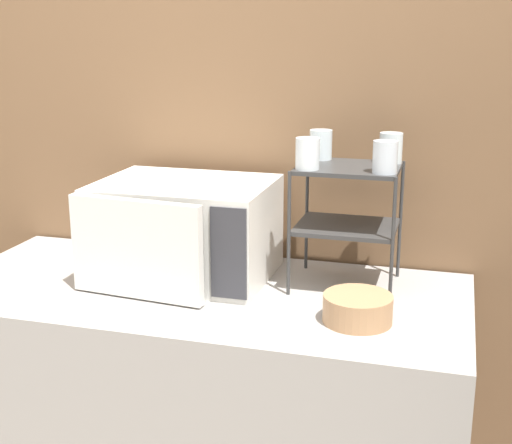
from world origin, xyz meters
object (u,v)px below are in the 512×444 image
Objects in this scene: dish_rack at (348,200)px; bowl at (358,309)px; glass_front_left at (307,154)px; glass_back_left at (321,145)px; glass_front_right at (385,157)px; microwave at (183,230)px; glass_back_right at (391,148)px.

bowl is at bearing -74.09° from dish_rack.
glass_front_left is 0.16m from glass_back_left.
bowl is (-0.03, -0.18, -0.36)m from glass_front_right.
microwave is 0.65m from glass_back_right.
glass_back_right is at bearing 37.06° from glass_front_left.
microwave is 5.92× the size of glass_front_left.
microwave is at bearing 159.75° from bowl.
glass_back_left reaches higher than dish_rack.
glass_back_left is (-0.20, 0.00, 0.00)m from glass_back_right.
glass_back_left is at bearing 87.90° from glass_front_left.
microwave is 1.44× the size of dish_rack.
glass_back_right is at bearing 89.98° from glass_front_right.
dish_rack reaches higher than microwave.
bowl is at bearing -63.53° from glass_back_left.
dish_rack reaches higher than bowl.
dish_rack is 0.35m from bowl.
glass_back_right is at bearing -0.71° from glass_back_left.
glass_front_left and glass_back_right have the same top height.
dish_rack is 1.99× the size of bowl.
glass_front_right is at bearing -37.63° from glass_back_left.
glass_back_right is 0.20m from glass_back_left.
microwave is 0.48m from glass_back_left.
glass_front_left is at bearing -142.94° from glass_back_right.
glass_back_right is (0.58, 0.13, 0.25)m from microwave.
glass_back_left is (0.38, 0.14, 0.25)m from microwave.
glass_back_right is 0.15m from glass_front_right.
glass_back_left is 0.48× the size of bowl.
glass_back_right is 0.49m from bowl.
glass_front_left reaches higher than bowl.
glass_front_right is 0.48× the size of bowl.
glass_back_left is at bearing 116.47° from bowl.
dish_rack is at bearing 37.13° from glass_front_left.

